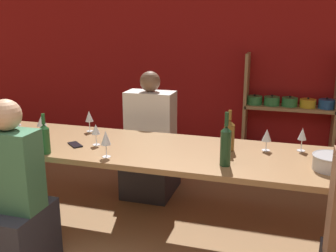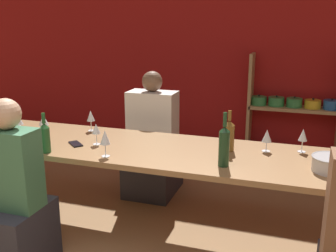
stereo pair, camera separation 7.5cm
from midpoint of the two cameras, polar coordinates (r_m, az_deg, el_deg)
wall_back_red at (r=4.99m, az=7.39°, el=11.51°), size 8.80×0.06×2.70m
shelf_unit at (r=4.85m, az=16.23°, el=0.71°), size 1.05×0.30×1.28m
dining_table at (r=2.95m, az=-1.30°, el=-4.65°), size 3.18×0.82×0.72m
mixing_bowl at (r=2.70m, az=21.89°, el=-4.85°), size 0.24×0.24×0.10m
wine_bottle_green at (r=2.89m, az=8.14°, el=-1.24°), size 0.08×0.08×0.30m
wine_bottle_dark at (r=2.94m, az=-18.16°, el=-1.67°), size 0.07×0.07×0.29m
wine_bottle_amber at (r=2.58m, az=7.54°, el=-2.74°), size 0.07×0.07×0.36m
wine_glass_red_a at (r=2.75m, az=-9.79°, el=-1.83°), size 0.07×0.07×0.19m
wine_glass_red_b at (r=3.25m, az=-21.64°, el=-0.40°), size 0.08×0.08×0.17m
wine_glass_red_c at (r=3.00m, az=18.24°, el=-1.22°), size 0.06×0.06×0.17m
wine_glass_red_d at (r=2.93m, az=13.44°, el=-1.40°), size 0.07×0.07×0.16m
wine_glass_white_a at (r=3.04m, az=-11.14°, el=-0.59°), size 0.06×0.06×0.16m
wine_glass_red_e at (r=3.44m, az=-18.47°, el=0.64°), size 0.08×0.08×0.16m
wine_glass_white_b at (r=3.43m, az=-11.99°, el=1.30°), size 0.07×0.07×0.18m
wine_glass_red_f at (r=3.52m, az=-21.74°, el=0.61°), size 0.08×0.08×0.15m
cell_phone at (r=3.10m, az=-14.01°, el=-2.64°), size 0.16×0.15×0.01m
person_far_a at (r=3.82m, az=-3.07°, el=-3.57°), size 0.46×0.57×1.20m
person_near_b at (r=2.85m, az=-21.90°, el=-11.23°), size 0.36×0.46×1.18m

